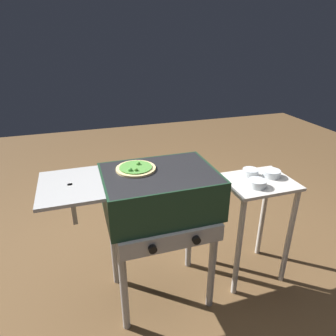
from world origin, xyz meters
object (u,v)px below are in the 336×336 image
grill (158,196)px  pizza_veggie (136,168)px  prep_table (255,209)px  topping_bowl_near (271,174)px  topping_bowl_far (257,184)px  topping_bowl_middle (250,173)px

grill → pizza_veggie: pizza_veggie is taller
grill → prep_table: size_ratio=1.28×
topping_bowl_near → topping_bowl_far: bearing=-150.7°
pizza_veggie → topping_bowl_middle: 0.78m
topping_bowl_near → grill: bearing=-177.7°
grill → topping_bowl_middle: 0.67m
pizza_veggie → prep_table: size_ratio=0.30×
prep_table → topping_bowl_middle: 0.25m
topping_bowl_far → topping_bowl_middle: bearing=72.8°
grill → topping_bowl_middle: grill is taller
pizza_veggie → prep_table: (0.78, -0.08, -0.37)m
grill → pizza_veggie: (-0.10, 0.08, 0.15)m
topping_bowl_middle → prep_table: bearing=-82.0°
pizza_veggie → topping_bowl_near: pizza_veggie is taller
topping_bowl_near → topping_bowl_far: (-0.17, -0.10, 0.00)m
prep_table → topping_bowl_middle: bearing=98.0°
topping_bowl_middle → grill: bearing=-172.5°
pizza_veggie → topping_bowl_middle: bearing=0.5°
pizza_veggie → topping_bowl_middle: (0.77, 0.01, -0.14)m
pizza_veggie → grill: bearing=-37.6°
topping_bowl_near → topping_bowl_middle: size_ratio=1.09×
grill → topping_bowl_far: grill is taller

